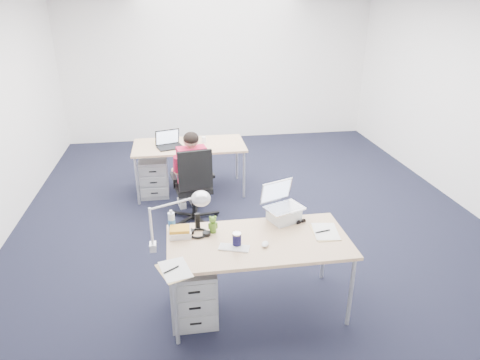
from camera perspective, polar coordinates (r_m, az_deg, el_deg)
The scene contains 24 objects.
floor at distance 5.76m, azimuth 1.14°, elevation -4.65°, with size 7.00×7.00×0.00m, color black.
room at distance 5.19m, azimuth 1.30°, elevation 12.32°, with size 6.02×7.02×2.80m.
desk_near at distance 3.82m, azimuth 2.50°, elevation -8.61°, with size 1.60×0.80×0.73m.
desk_far at distance 6.26m, azimuth -6.78°, elevation 4.32°, with size 1.60×0.80×0.73m.
office_chair at distance 5.54m, azimuth -6.16°, elevation -2.67°, with size 0.73×0.73×1.02m.
seated_person at distance 5.56m, azimuth -6.62°, elevation 0.93°, with size 0.41×0.66×1.18m.
drawer_pedestal_near at distance 3.99m, azimuth -6.24°, elevation -14.35°, with size 0.40×0.50×0.55m, color #9FA1A4.
drawer_pedestal_far at distance 6.40m, azimuth -11.37°, elevation 0.52°, with size 0.40×0.50×0.55m, color #9FA1A4.
silver_laptop at distance 4.04m, azimuth 5.95°, elevation -3.12°, with size 0.34×0.27×0.36m, color silver, non-canonical shape.
wireless_keyboard at distance 3.68m, azimuth -0.78°, elevation -9.00°, with size 0.26×0.11×0.01m, color white.
computer_mouse at distance 3.71m, azimuth 3.36°, elevation -8.53°, with size 0.06×0.10×0.03m, color white.
headphones at distance 3.88m, azimuth -5.60°, elevation -7.01°, with size 0.23×0.18×0.04m, color black, non-canonical shape.
can_koozie at distance 3.68m, azimuth -0.42°, elevation -7.93°, with size 0.08×0.08×0.12m, color #141238.
water_bottle at distance 3.94m, azimuth -9.12°, elevation -5.33°, with size 0.06×0.06×0.20m, color silver.
bear_figurine at distance 3.88m, azimuth -3.64°, elevation -5.89°, with size 0.09×0.07×0.17m, color #396F1D, non-canonical shape.
book_stack at distance 3.86m, azimuth -7.97°, elevation -6.90°, with size 0.19×0.14×0.08m, color silver.
cordless_phone at distance 3.94m, azimuth -5.70°, elevation -5.51°, with size 0.04×0.03×0.16m, color black.
papers_left at distance 3.44m, azimuth -8.80°, elevation -11.84°, with size 0.21×0.30×0.01m, color #DDBB80.
papers_right at distance 3.97m, azimuth 11.24°, elevation -6.84°, with size 0.22×0.31×0.01m, color #DDBB80.
sunglasses at distance 4.09m, azimuth 8.15°, elevation -5.56°, with size 0.11×0.05×0.03m, color black, non-canonical shape.
desk_lamp at distance 3.59m, azimuth -9.25°, elevation -5.36°, with size 0.47×0.17×0.54m, color silver, non-canonical shape.
dark_laptop at distance 6.10m, azimuth -9.34°, elevation 5.38°, with size 0.35×0.34×0.25m, color black, non-canonical shape.
far_cup at distance 6.29m, azimuth -4.85°, elevation 5.37°, with size 0.06×0.06×0.09m, color white.
far_papers at distance 6.33m, azimuth -10.19°, elevation 4.83°, with size 0.24×0.34×0.01m, color white.
Camera 1 is at (-0.89, -5.01, 2.70)m, focal length 32.00 mm.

